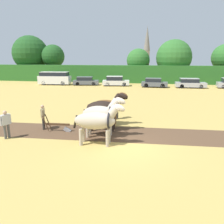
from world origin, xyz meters
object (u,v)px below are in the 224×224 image
(draft_horse_trail_left, at_px, (104,109))
(parked_van, at_px, (55,78))
(parked_car_center, at_px, (154,83))
(draft_horse_lead_left, at_px, (97,121))
(plow, at_px, (60,126))
(tree_far_left, at_px, (31,54))
(parked_car_center_left, at_px, (116,81))
(farmer_at_plow, at_px, (43,115))
(parked_car_center_right, at_px, (190,83))
(draft_horse_trail_right, at_px, (107,106))
(farmer_beside_team, at_px, (117,105))
(church_spire, at_px, (147,47))
(tree_left, at_px, (53,56))
(tree_center_left, at_px, (138,60))
(tree_center, at_px, (174,57))
(draft_horse_lead_right, at_px, (101,114))
(parked_car_left, at_px, (86,81))
(farmer_onlooker_left, at_px, (6,122))

(draft_horse_trail_left, bearing_deg, parked_van, 118.32)
(draft_horse_trail_left, distance_m, parked_car_center, 22.27)
(draft_horse_lead_left, height_order, parked_car_center, draft_horse_lead_left)
(plow, height_order, parked_van, parked_van)
(tree_far_left, xyz_separation_m, parked_car_center, (26.29, -9.58, -4.71))
(parked_van, height_order, parked_car_center_left, parked_van)
(farmer_at_plow, relative_size, parked_car_center_right, 0.35)
(draft_horse_trail_left, xyz_separation_m, draft_horse_trail_right, (-0.06, 1.19, -0.10))
(parked_car_center_left, bearing_deg, farmer_beside_team, -87.97)
(farmer_at_plow, distance_m, farmer_beside_team, 5.35)
(church_spire, height_order, plow, church_spire)
(parked_car_center, distance_m, parked_car_center_right, 5.44)
(tree_left, bearing_deg, farmer_at_plow, -66.40)
(tree_center_left, height_order, parked_car_center_left, tree_center_left)
(farmer_beside_team, bearing_deg, tree_center, 87.35)
(tree_center_left, distance_m, draft_horse_lead_left, 32.85)
(parked_car_center, bearing_deg, draft_horse_lead_left, -95.17)
(draft_horse_lead_right, xyz_separation_m, parked_car_center_left, (-3.12, 23.86, -0.60))
(farmer_at_plow, xyz_separation_m, farmer_beside_team, (4.25, 3.25, 0.11))
(tree_far_left, distance_m, church_spire, 47.19)
(tree_far_left, distance_m, tree_center_left, 23.23)
(farmer_beside_team, xyz_separation_m, parked_car_center_left, (-3.43, 19.97, -0.28))
(farmer_beside_team, xyz_separation_m, parked_van, (-13.93, 19.55, 0.09))
(draft_horse_trail_right, relative_size, parked_car_left, 0.58)
(draft_horse_lead_right, height_order, parked_car_left, draft_horse_lead_right)
(tree_center, bearing_deg, farmer_onlooker_left, -109.57)
(tree_center, bearing_deg, draft_horse_lead_right, -101.74)
(draft_horse_trail_left, relative_size, parked_van, 0.50)
(farmer_at_plow, bearing_deg, tree_center_left, 61.59)
(draft_horse_trail_right, height_order, parked_van, draft_horse_trail_right)
(plow, relative_size, parked_car_left, 0.39)
(tree_center_left, xyz_separation_m, farmer_at_plow, (-3.94, -30.90, -3.10))
(tree_center, height_order, parked_van, tree_center)
(draft_horse_trail_left, height_order, farmer_beside_team, draft_horse_trail_left)
(farmer_beside_team, bearing_deg, parked_car_left, 123.19)
(farmer_onlooker_left, height_order, parked_van, parked_van)
(church_spire, xyz_separation_m, draft_horse_lead_left, (-0.30, -74.80, -7.02))
(tree_center_left, distance_m, draft_horse_lead_right, 31.66)
(church_spire, distance_m, draft_horse_trail_right, 71.58)
(draft_horse_trail_right, bearing_deg, farmer_onlooker_left, -147.26)
(plow, relative_size, parked_car_center_left, 0.39)
(parked_van, height_order, parked_car_center_right, parked_van)
(tree_far_left, xyz_separation_m, parked_car_left, (14.90, -8.84, -4.72))
(parked_van, relative_size, parked_car_center, 1.35)
(parked_van, bearing_deg, parked_car_center_right, -4.94)
(parked_car_left, bearing_deg, farmer_onlooker_left, -92.18)
(tree_center, xyz_separation_m, draft_horse_lead_right, (-6.67, -32.08, -3.21))
(draft_horse_trail_right, xyz_separation_m, parked_van, (-13.50, 21.06, -0.17))
(farmer_onlooker_left, relative_size, parked_car_center_left, 0.36)
(plow, bearing_deg, parked_car_center, 72.46)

